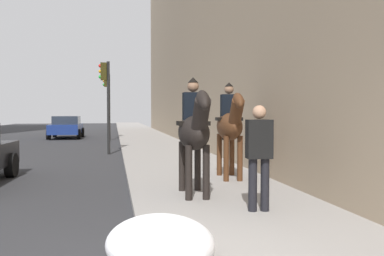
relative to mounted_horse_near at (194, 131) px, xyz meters
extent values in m
ellipsoid|color=black|center=(0.08, 0.00, -0.05)|extent=(1.51, 0.60, 0.66)
cylinder|color=black|center=(-0.37, -0.15, -0.74)|extent=(0.13, 0.13, 1.00)
cylinder|color=black|center=(-0.37, 0.17, -0.74)|extent=(0.13, 0.13, 1.00)
cylinder|color=black|center=(0.53, -0.17, -0.74)|extent=(0.13, 0.13, 1.00)
cylinder|color=black|center=(0.53, 0.15, -0.74)|extent=(0.13, 0.13, 1.00)
cylinder|color=black|center=(-0.69, 0.02, 0.30)|extent=(0.64, 0.30, 0.68)
ellipsoid|color=black|center=(-0.90, 0.02, 0.55)|extent=(0.63, 0.24, 0.49)
cylinder|color=black|center=(0.79, -0.02, -0.15)|extent=(0.28, 0.11, 0.55)
cube|color=black|center=(0.13, 0.00, 0.14)|extent=(0.45, 0.61, 0.08)
cube|color=black|center=(0.13, 0.00, 0.45)|extent=(0.29, 0.39, 0.55)
sphere|color=#8C664C|center=(0.13, 0.00, 0.85)|extent=(0.22, 0.22, 0.22)
cone|color=black|center=(0.13, 0.00, 0.97)|extent=(0.20, 0.20, 0.10)
ellipsoid|color=#4C2B16|center=(1.91, -1.23, 0.00)|extent=(1.54, 0.67, 0.66)
cylinder|color=#4C2B16|center=(1.45, -1.36, -0.72)|extent=(0.13, 0.13, 1.04)
cylinder|color=#4C2B16|center=(1.48, -1.04, -0.72)|extent=(0.13, 0.13, 1.04)
cylinder|color=#4C2B16|center=(2.35, -1.42, -0.72)|extent=(0.13, 0.13, 1.04)
cylinder|color=#4C2B16|center=(2.37, -1.10, -0.72)|extent=(0.13, 0.13, 1.04)
cylinder|color=#4C2B16|center=(1.14, -1.17, 0.35)|extent=(0.65, 0.33, 0.68)
ellipsoid|color=#4C2B16|center=(0.94, -1.16, 0.60)|extent=(0.64, 0.27, 0.49)
cylinder|color=black|center=(2.62, -1.28, -0.10)|extent=(0.29, 0.12, 0.55)
cube|color=black|center=(1.96, -1.23, 0.18)|extent=(0.48, 0.63, 0.08)
cube|color=black|center=(1.96, -1.23, 0.50)|extent=(0.31, 0.40, 0.55)
sphere|color=#8C664C|center=(1.96, -1.23, 0.89)|extent=(0.22, 0.22, 0.22)
cone|color=black|center=(1.96, -1.23, 1.01)|extent=(0.21, 0.21, 0.10)
cylinder|color=black|center=(-1.38, -0.69, -0.82)|extent=(0.14, 0.14, 0.85)
cylinder|color=black|center=(-1.40, -0.89, -0.82)|extent=(0.14, 0.14, 0.85)
cube|color=black|center=(-1.39, -0.79, -0.08)|extent=(0.30, 0.42, 0.62)
sphere|color=tan|center=(-1.39, -0.79, 0.35)|extent=(0.22, 0.22, 0.22)
cylinder|color=black|center=(3.81, 4.14, -1.04)|extent=(0.65, 0.25, 0.64)
cube|color=navy|center=(20.35, 4.55, -0.74)|extent=(4.23, 1.84, 0.60)
cube|color=#262D38|center=(20.60, 4.55, -0.18)|extent=(2.16, 1.61, 0.52)
cylinder|color=black|center=(19.04, 3.65, -1.04)|extent=(0.64, 0.22, 0.64)
cylinder|color=black|center=(19.05, 5.47, -1.04)|extent=(0.64, 0.22, 0.64)
cylinder|color=black|center=(21.65, 3.63, -1.04)|extent=(0.64, 0.22, 0.64)
cylinder|color=black|center=(21.66, 5.45, -1.04)|extent=(0.64, 0.22, 0.64)
cylinder|color=black|center=(9.33, 1.70, 0.51)|extent=(0.12, 0.12, 3.73)
cube|color=#2D280C|center=(9.33, 1.88, 1.97)|extent=(0.20, 0.24, 0.70)
sphere|color=red|center=(9.33, 2.01, 2.19)|extent=(0.14, 0.14, 0.14)
sphere|color=orange|center=(9.33, 2.01, 1.97)|extent=(0.14, 0.14, 0.14)
sphere|color=green|center=(9.33, 2.01, 1.75)|extent=(0.14, 0.14, 0.14)
cylinder|color=black|center=(17.74, 1.76, 0.62)|extent=(0.12, 0.12, 3.97)
cube|color=#2D280C|center=(17.74, 1.94, 2.21)|extent=(0.20, 0.24, 0.70)
sphere|color=red|center=(17.74, 2.07, 2.43)|extent=(0.14, 0.14, 0.14)
sphere|color=orange|center=(17.74, 2.07, 2.21)|extent=(0.14, 0.14, 0.14)
sphere|color=green|center=(17.74, 2.07, 1.99)|extent=(0.14, 0.14, 0.14)
ellipsoid|color=white|center=(-3.49, 1.03, -0.99)|extent=(1.45, 1.11, 0.50)
camera|label=1|loc=(-7.68, 1.49, 0.35)|focal=38.80mm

